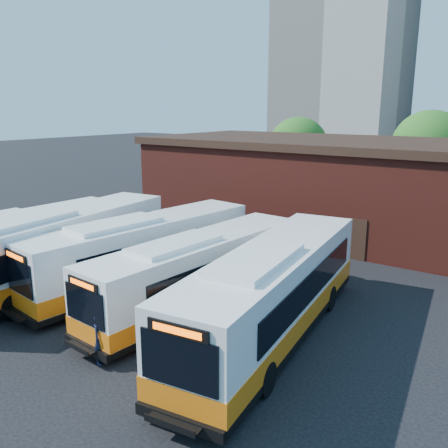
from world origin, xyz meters
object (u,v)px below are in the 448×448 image
Objects in this scene: bus_west at (56,252)px; bus_mideast at (199,274)px; bus_farwest at (17,245)px; transit_worker at (101,338)px; bus_midwest at (143,254)px; bus_east at (273,296)px.

bus_west is 1.15× the size of bus_mideast.
bus_farwest reaches higher than bus_mideast.
transit_worker is (10.89, -3.64, -0.57)m from bus_farwest.
bus_farwest is 0.94× the size of bus_midwest.
bus_farwest is 0.87× the size of bus_west.
bus_mideast is at bearing 163.64° from bus_east.
bus_midwest is 7.35m from transit_worker.
bus_west is 7.56× the size of transit_worker.
bus_midwest is at bearing 29.16° from bus_west.
bus_farwest is at bearing -153.59° from bus_midwest.
transit_worker is at bearing -32.62° from bus_west.
bus_east reaches higher than bus_mideast.
bus_farwest is 3.42m from bus_west.
bus_west reaches higher than bus_mideast.
bus_east is (3.99, -0.59, 0.17)m from bus_mideast.
bus_west is 1.03× the size of bus_east.
bus_east is at bearing 7.03° from bus_farwest.
transit_worker is (-3.77, -5.06, -0.73)m from bus_east.
bus_farwest is 7.25m from bus_midwest.
bus_mideast is at bearing 12.18° from bus_farwest.
transit_worker is (0.22, -5.65, -0.57)m from bus_mideast.
bus_west is 11.33m from bus_east.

